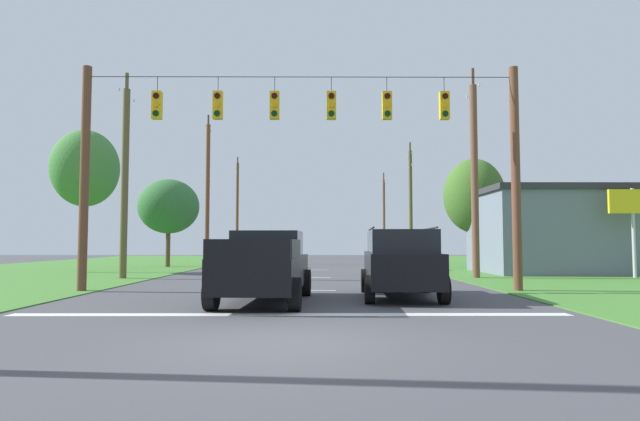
# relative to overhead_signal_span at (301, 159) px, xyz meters

# --- Properties ---
(ground_plane) EXTENTS (120.00, 120.00, 0.00)m
(ground_plane) POSITION_rel_overhead_signal_span_xyz_m (-0.06, -8.98, -4.44)
(ground_plane) COLOR #47474C
(shoulder_grass_right) EXTENTS (16.00, 80.00, 0.03)m
(shoulder_grass_right) POSITION_rel_overhead_signal_span_xyz_m (14.59, 6.02, -4.43)
(shoulder_grass_right) COLOR #447F30
(shoulder_grass_right) RESTS_ON ground
(stop_bar_stripe) EXTENTS (12.64, 0.45, 0.01)m
(stop_bar_stripe) POSITION_rel_overhead_signal_span_xyz_m (-0.06, -5.66, -4.44)
(stop_bar_stripe) COLOR white
(stop_bar_stripe) RESTS_ON ground
(lane_dash_0) EXTENTS (2.50, 0.15, 0.01)m
(lane_dash_0) POSITION_rel_overhead_signal_span_xyz_m (-0.06, 0.34, -4.44)
(lane_dash_0) COLOR white
(lane_dash_0) RESTS_ON ground
(lane_dash_1) EXTENTS (2.50, 0.15, 0.01)m
(lane_dash_1) POSITION_rel_overhead_signal_span_xyz_m (-0.06, 6.96, -4.44)
(lane_dash_1) COLOR white
(lane_dash_1) RESTS_ON ground
(lane_dash_2) EXTENTS (2.50, 0.15, 0.01)m
(lane_dash_2) POSITION_rel_overhead_signal_span_xyz_m (-0.06, 13.80, -4.44)
(lane_dash_2) COLOR white
(lane_dash_2) RESTS_ON ground
(overhead_signal_span) EXTENTS (14.82, 0.31, 7.60)m
(overhead_signal_span) POSITION_rel_overhead_signal_span_xyz_m (0.00, 0.00, 0.00)
(overhead_signal_span) COLOR brown
(overhead_signal_span) RESTS_ON ground
(pickup_truck) EXTENTS (2.50, 5.49, 1.95)m
(pickup_truck) POSITION_rel_overhead_signal_span_xyz_m (-0.88, -3.11, -3.48)
(pickup_truck) COLOR black
(pickup_truck) RESTS_ON ground
(suv_black) EXTENTS (2.42, 4.90, 2.05)m
(suv_black) POSITION_rel_overhead_signal_span_xyz_m (3.00, -2.03, -3.38)
(suv_black) COLOR black
(suv_black) RESTS_ON ground
(distant_car_crossing_white) EXTENTS (2.36, 4.46, 1.52)m
(distant_car_crossing_white) POSITION_rel_overhead_signal_span_xyz_m (5.27, 13.62, -3.65)
(distant_car_crossing_white) COLOR silver
(distant_car_crossing_white) RESTS_ON ground
(utility_pole_mid_right) EXTENTS (0.33, 1.99, 9.71)m
(utility_pole_mid_right) POSITION_rel_overhead_signal_span_xyz_m (7.78, 6.41, 0.16)
(utility_pole_mid_right) COLOR brown
(utility_pole_mid_right) RESTS_ON ground
(utility_pole_far_right) EXTENTS (0.28, 1.81, 9.42)m
(utility_pole_far_right) POSITION_rel_overhead_signal_span_xyz_m (7.78, 23.09, 0.22)
(utility_pole_far_right) COLOR brown
(utility_pole_far_right) RESTS_ON ground
(utility_pole_near_left) EXTENTS (0.28, 1.97, 9.32)m
(utility_pole_near_left) POSITION_rel_overhead_signal_span_xyz_m (7.87, 40.22, 0.02)
(utility_pole_near_left) COLOR brown
(utility_pole_near_left) RESTS_ON ground
(utility_pole_far_left) EXTENTS (0.32, 1.93, 9.38)m
(utility_pole_far_left) POSITION_rel_overhead_signal_span_xyz_m (-8.16, 6.13, 0.02)
(utility_pole_far_left) COLOR brown
(utility_pole_far_left) RESTS_ON ground
(utility_pole_distant_right) EXTENTS (0.32, 1.91, 11.34)m
(utility_pole_distant_right) POSITION_rel_overhead_signal_span_xyz_m (-7.74, 22.11, 1.00)
(utility_pole_distant_right) COLOR brown
(utility_pole_distant_right) RESTS_ON ground
(utility_pole_distant_left) EXTENTS (0.29, 1.75, 10.84)m
(utility_pole_distant_left) POSITION_rel_overhead_signal_span_xyz_m (-8.05, 38.96, 0.93)
(utility_pole_distant_left) COLOR brown
(utility_pole_distant_left) RESTS_ON ground
(tree_roadside_right) EXTENTS (3.99, 3.99, 5.82)m
(tree_roadside_right) POSITION_rel_overhead_signal_span_xyz_m (-9.31, 17.33, -0.44)
(tree_roadside_right) COLOR brown
(tree_roadside_right) RESTS_ON ground
(tree_roadside_far_right) EXTENTS (3.58, 3.58, 6.60)m
(tree_roadside_far_right) POSITION_rel_overhead_signal_span_xyz_m (9.87, 13.59, -0.07)
(tree_roadside_far_right) COLOR brown
(tree_roadside_far_right) RESTS_ON ground
(tree_roadside_left) EXTENTS (3.56, 3.56, 7.72)m
(tree_roadside_left) POSITION_rel_overhead_signal_span_xyz_m (-12.02, 10.79, 1.18)
(tree_roadside_left) COLOR brown
(tree_roadside_left) RESTS_ON ground
(roadside_store) EXTENTS (11.54, 7.43, 4.49)m
(roadside_store) POSITION_rel_overhead_signal_span_xyz_m (14.99, 10.46, -2.19)
(roadside_store) COLOR slate
(roadside_store) RESTS_ON ground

